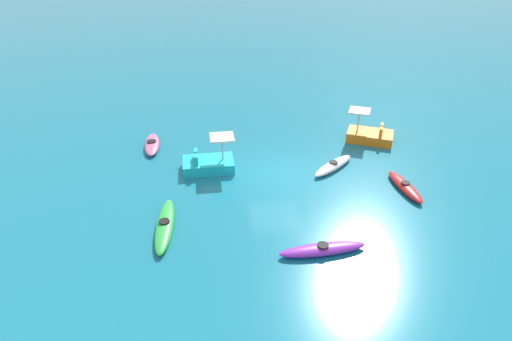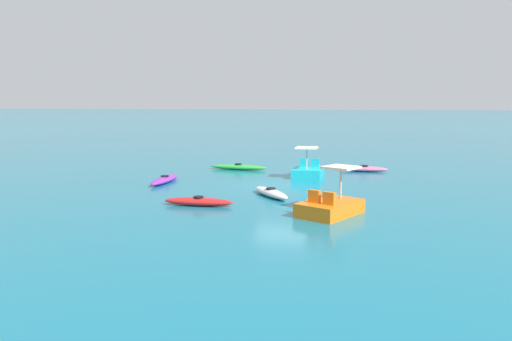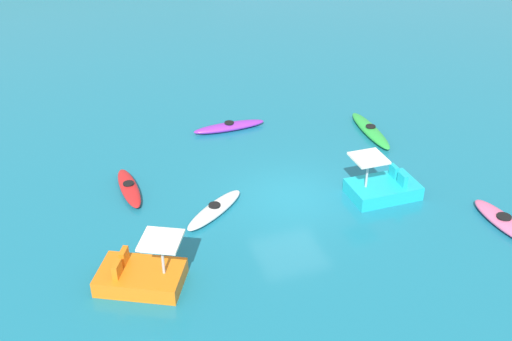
# 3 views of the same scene
# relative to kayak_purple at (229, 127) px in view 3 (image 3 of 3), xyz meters

# --- Properties ---
(ground_plane) EXTENTS (600.00, 600.00, 0.00)m
(ground_plane) POSITION_rel_kayak_purple_xyz_m (0.61, -5.80, -0.16)
(ground_plane) COLOR #19728C
(kayak_purple) EXTENTS (3.16, 0.75, 0.37)m
(kayak_purple) POSITION_rel_kayak_purple_xyz_m (0.00, 0.00, 0.00)
(kayak_purple) COLOR purple
(kayak_purple) RESTS_ON ground_plane
(kayak_pink) EXTENTS (0.85, 2.73, 0.37)m
(kayak_pink) POSITION_rel_kayak_purple_xyz_m (6.60, -9.52, 0.00)
(kayak_pink) COLOR pink
(kayak_pink) RESTS_ON ground_plane
(kayak_red) EXTENTS (0.79, 2.78, 0.37)m
(kayak_red) POSITION_rel_kayak_purple_xyz_m (-4.76, -3.62, 0.00)
(kayak_red) COLOR red
(kayak_red) RESTS_ON ground_plane
(kayak_white) EXTENTS (2.61, 2.27, 0.37)m
(kayak_white) POSITION_rel_kayak_purple_xyz_m (-2.21, -5.92, 0.00)
(kayak_white) COLOR white
(kayak_white) RESTS_ON ground_plane
(kayak_green) EXTENTS (0.83, 3.54, 0.37)m
(kayak_green) POSITION_rel_kayak_purple_xyz_m (5.57, -2.20, -0.00)
(kayak_green) COLOR green
(kayak_green) RESTS_ON ground_plane
(pedal_boat_orange) EXTENTS (2.82, 2.40, 1.68)m
(pedal_boat_orange) POSITION_rel_kayak_purple_xyz_m (-5.10, -8.72, 0.17)
(pedal_boat_orange) COLOR orange
(pedal_boat_orange) RESTS_ON ground_plane
(pedal_boat_cyan) EXTENTS (2.46, 1.52, 1.68)m
(pedal_boat_cyan) POSITION_rel_kayak_purple_xyz_m (3.71, -6.66, 0.17)
(pedal_boat_cyan) COLOR #19B7C6
(pedal_boat_cyan) RESTS_ON ground_plane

